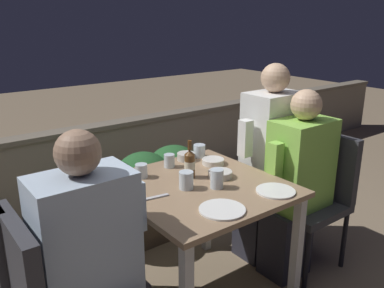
{
  "coord_description": "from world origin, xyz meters",
  "views": [
    {
      "loc": [
        -1.29,
        -1.64,
        1.65
      ],
      "look_at": [
        0.0,
        0.07,
        0.97
      ],
      "focal_mm": 38.0,
      "sensor_mm": 36.0,
      "label": 1
    }
  ],
  "objects_px": {
    "person_white_polo": "(267,162)",
    "beer_bottle": "(190,163)",
    "person_blue_shirt": "(95,261)",
    "person_green_blouse": "(296,185)",
    "chair_left_far": "(20,260)",
    "chair_right_near": "(315,187)",
    "chair_right_far": "(285,175)"
  },
  "relations": [
    {
      "from": "chair_left_far",
      "to": "beer_bottle",
      "type": "relative_size",
      "value": 4.04
    },
    {
      "from": "chair_right_near",
      "to": "chair_right_far",
      "type": "height_order",
      "value": "same"
    },
    {
      "from": "chair_right_far",
      "to": "person_blue_shirt",
      "type": "bearing_deg",
      "value": -170.14
    },
    {
      "from": "chair_right_near",
      "to": "beer_bottle",
      "type": "bearing_deg",
      "value": 163.9
    },
    {
      "from": "chair_left_far",
      "to": "person_white_polo",
      "type": "relative_size",
      "value": 0.67
    },
    {
      "from": "chair_right_near",
      "to": "beer_bottle",
      "type": "relative_size",
      "value": 4.04
    },
    {
      "from": "beer_bottle",
      "to": "chair_right_far",
      "type": "bearing_deg",
      "value": 1.05
    },
    {
      "from": "person_white_polo",
      "to": "chair_left_far",
      "type": "bearing_deg",
      "value": 178.43
    },
    {
      "from": "person_blue_shirt",
      "to": "beer_bottle",
      "type": "bearing_deg",
      "value": 20.01
    },
    {
      "from": "person_green_blouse",
      "to": "person_white_polo",
      "type": "height_order",
      "value": "person_white_polo"
    },
    {
      "from": "person_green_blouse",
      "to": "person_white_polo",
      "type": "bearing_deg",
      "value": 86.82
    },
    {
      "from": "person_blue_shirt",
      "to": "chair_left_far",
      "type": "relative_size",
      "value": 1.34
    },
    {
      "from": "chair_left_far",
      "to": "person_green_blouse",
      "type": "relative_size",
      "value": 0.74
    },
    {
      "from": "person_green_blouse",
      "to": "person_white_polo",
      "type": "distance_m",
      "value": 0.28
    },
    {
      "from": "chair_right_near",
      "to": "beer_bottle",
      "type": "xyz_separation_m",
      "value": [
        -0.87,
        0.25,
        0.29
      ]
    },
    {
      "from": "chair_right_far",
      "to": "beer_bottle",
      "type": "xyz_separation_m",
      "value": [
        -0.88,
        -0.02,
        0.29
      ]
    },
    {
      "from": "person_white_polo",
      "to": "beer_bottle",
      "type": "relative_size",
      "value": 6.04
    },
    {
      "from": "person_white_polo",
      "to": "beer_bottle",
      "type": "height_order",
      "value": "person_white_polo"
    },
    {
      "from": "beer_bottle",
      "to": "person_green_blouse",
      "type": "bearing_deg",
      "value": -20.73
    },
    {
      "from": "chair_right_near",
      "to": "chair_right_far",
      "type": "xyz_separation_m",
      "value": [
        0.01,
        0.27,
        0.0
      ]
    },
    {
      "from": "person_white_polo",
      "to": "beer_bottle",
      "type": "bearing_deg",
      "value": -178.64
    },
    {
      "from": "person_blue_shirt",
      "to": "chair_left_far",
      "type": "height_order",
      "value": "person_blue_shirt"
    },
    {
      "from": "person_blue_shirt",
      "to": "person_white_polo",
      "type": "height_order",
      "value": "person_white_polo"
    },
    {
      "from": "chair_left_far",
      "to": "chair_right_far",
      "type": "distance_m",
      "value": 1.84
    },
    {
      "from": "person_blue_shirt",
      "to": "chair_right_far",
      "type": "xyz_separation_m",
      "value": [
        1.6,
        0.28,
        -0.07
      ]
    },
    {
      "from": "chair_right_far",
      "to": "person_white_polo",
      "type": "bearing_deg",
      "value": 180.0
    },
    {
      "from": "chair_right_near",
      "to": "person_white_polo",
      "type": "xyz_separation_m",
      "value": [
        -0.19,
        0.27,
        0.14
      ]
    },
    {
      "from": "chair_right_far",
      "to": "beer_bottle",
      "type": "relative_size",
      "value": 4.04
    },
    {
      "from": "chair_left_far",
      "to": "chair_right_near",
      "type": "xyz_separation_m",
      "value": [
        1.83,
        -0.31,
        0.0
      ]
    },
    {
      "from": "person_blue_shirt",
      "to": "beer_bottle",
      "type": "height_order",
      "value": "person_blue_shirt"
    },
    {
      "from": "person_blue_shirt",
      "to": "chair_right_near",
      "type": "distance_m",
      "value": 1.59
    },
    {
      "from": "chair_left_far",
      "to": "person_green_blouse",
      "type": "distance_m",
      "value": 1.65
    }
  ]
}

